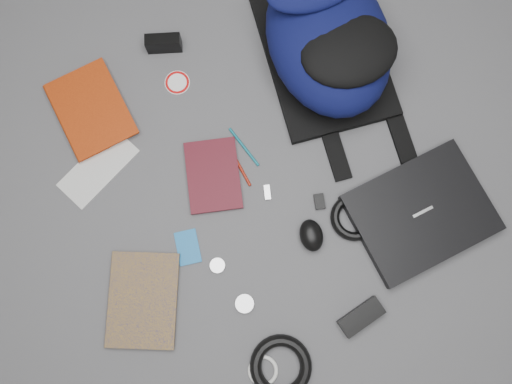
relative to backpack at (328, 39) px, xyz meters
name	(u,v)px	position (x,y,z in m)	size (l,w,h in m)	color
ground	(256,193)	(-0.36, -0.30, -0.11)	(4.00, 4.00, 0.00)	#4F4F51
backpack	(328,39)	(0.00, 0.00, 0.00)	(0.36, 0.53, 0.22)	black
laptop	(421,213)	(0.04, -0.54, -0.09)	(0.37, 0.29, 0.04)	black
textbook_red	(61,125)	(-0.79, 0.11, -0.10)	(0.19, 0.26, 0.03)	#8F2708
comic_book	(109,299)	(-0.85, -0.41, -0.10)	(0.19, 0.26, 0.02)	#C8940E
envelope	(98,168)	(-0.74, -0.05, -0.11)	(0.23, 0.11, 0.00)	silver
dvd_case	(213,175)	(-0.45, -0.21, -0.10)	(0.15, 0.21, 0.02)	#3C0B12
compact_camera	(164,43)	(-0.42, 0.22, -0.08)	(0.10, 0.04, 0.06)	black
sticker_disc	(177,83)	(-0.43, 0.10, -0.11)	(0.08, 0.08, 0.00)	white
pen_teal	(244,147)	(-0.33, -0.16, -0.11)	(0.01, 0.01, 0.14)	#0C6070
pen_red	(238,163)	(-0.37, -0.20, -0.11)	(0.01, 0.01, 0.15)	maroon
id_badge	(188,247)	(-0.59, -0.37, -0.11)	(0.06, 0.10, 0.00)	#1667AB
usb_black	(205,202)	(-0.50, -0.27, -0.11)	(0.02, 0.05, 0.01)	black
usb_silver	(267,192)	(-0.33, -0.31, -0.11)	(0.02, 0.04, 0.01)	#B7B7B9
key_fob	(319,202)	(-0.20, -0.40, -0.10)	(0.03, 0.04, 0.01)	black
mouse	(311,235)	(-0.27, -0.48, -0.09)	(0.06, 0.09, 0.05)	black
headphone_left	(217,265)	(-0.54, -0.45, -0.10)	(0.04, 0.04, 0.01)	#B2B3B5
headphone_right	(245,304)	(-0.51, -0.57, -0.10)	(0.05, 0.05, 0.01)	#A4A4A6
cable_coil	(354,217)	(-0.13, -0.48, -0.10)	(0.13, 0.13, 0.03)	black
power_brick	(361,317)	(-0.23, -0.73, -0.09)	(0.12, 0.05, 0.03)	black
power_cord_coil	(281,366)	(-0.49, -0.76, -0.09)	(0.17, 0.17, 0.03)	black
white_cable_coil	(263,371)	(-0.54, -0.75, -0.10)	(0.08, 0.08, 0.01)	white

